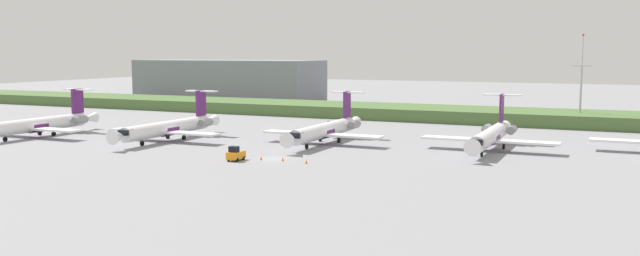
{
  "coord_description": "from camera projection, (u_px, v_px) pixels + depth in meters",
  "views": [
    {
      "loc": [
        48.97,
        -89.73,
        16.73
      ],
      "look_at": [
        0.0,
        17.98,
        3.0
      ],
      "focal_mm": 36.94,
      "sensor_mm": 36.0,
      "label": 1
    }
  ],
  "objects": [
    {
      "name": "regional_jet_second",
      "position": [
        170.0,
        127.0,
        124.48
      ],
      "size": [
        22.81,
        31.0,
        9.0
      ],
      "color": "white",
      "rests_on": "ground"
    },
    {
      "name": "antenna_mast",
      "position": [
        581.0,
        88.0,
        148.28
      ],
      "size": [
        4.4,
        0.5,
        20.76
      ],
      "color": "#B2B2B7",
      "rests_on": "ground"
    },
    {
      "name": "ground_plane",
      "position": [
        345.0,
        137.0,
        130.33
      ],
      "size": [
        500.0,
        500.0,
        0.0
      ],
      "primitive_type": "plane",
      "color": "gray"
    },
    {
      "name": "grass_berm",
      "position": [
        406.0,
        112.0,
        166.73
      ],
      "size": [
        320.0,
        20.0,
        2.99
      ],
      "primitive_type": "cube",
      "color": "#4C6B38",
      "rests_on": "ground"
    },
    {
      "name": "regional_jet_third",
      "position": [
        326.0,
        130.0,
        120.72
      ],
      "size": [
        22.81,
        31.0,
        9.0
      ],
      "color": "white",
      "rests_on": "ground"
    },
    {
      "name": "baggage_tug",
      "position": [
        236.0,
        154.0,
        101.57
      ],
      "size": [
        1.72,
        3.2,
        2.3
      ],
      "color": "orange",
      "rests_on": "ground"
    },
    {
      "name": "regional_jet_fourth",
      "position": [
        491.0,
        135.0,
        112.54
      ],
      "size": [
        22.81,
        31.0,
        9.0
      ],
      "color": "white",
      "rests_on": "ground"
    },
    {
      "name": "regional_jet_nearest",
      "position": [
        39.0,
        124.0,
        130.03
      ],
      "size": [
        22.81,
        31.0,
        9.0
      ],
      "color": "white",
      "rests_on": "ground"
    },
    {
      "name": "safety_cone_front_marker",
      "position": [
        261.0,
        158.0,
        102.14
      ],
      "size": [
        0.44,
        0.44,
        0.55
      ],
      "primitive_type": "cone",
      "color": "orange",
      "rests_on": "ground"
    },
    {
      "name": "distant_hangar",
      "position": [
        229.0,
        81.0,
        220.61
      ],
      "size": [
        62.61,
        22.52,
        13.95
      ],
      "primitive_type": "cube",
      "color": "gray",
      "rests_on": "ground"
    },
    {
      "name": "safety_cone_rear_marker",
      "position": [
        306.0,
        162.0,
        98.93
      ],
      "size": [
        0.44,
        0.44,
        0.55
      ],
      "primitive_type": "cone",
      "color": "orange",
      "rests_on": "ground"
    },
    {
      "name": "safety_cone_mid_marker",
      "position": [
        283.0,
        159.0,
        101.27
      ],
      "size": [
        0.44,
        0.44,
        0.55
      ],
      "primitive_type": "cone",
      "color": "orange",
      "rests_on": "ground"
    }
  ]
}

